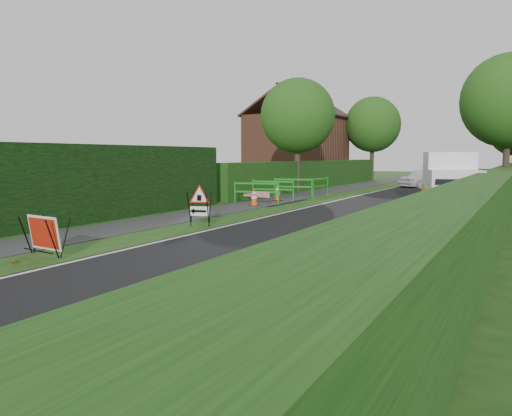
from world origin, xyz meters
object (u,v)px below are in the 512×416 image
at_px(red_rect_sign, 44,234).
at_px(hatchback_car, 422,178).
at_px(works_van, 450,177).
at_px(triangle_sign, 198,202).

bearing_deg(red_rect_sign, hatchback_car, 90.26).
bearing_deg(red_rect_sign, works_van, 75.37).
relative_size(triangle_sign, works_van, 0.20).
relative_size(triangle_sign, hatchback_car, 0.28).
bearing_deg(works_van, triangle_sign, -131.77).
xyz_separation_m(triangle_sign, works_van, (5.64, 10.88, 0.48)).
bearing_deg(works_van, red_rect_sign, -124.54).
distance_m(triangle_sign, works_van, 12.26).
height_order(triangle_sign, hatchback_car, hatchback_car).
xyz_separation_m(triangle_sign, hatchback_car, (2.32, 22.83, -0.08)).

